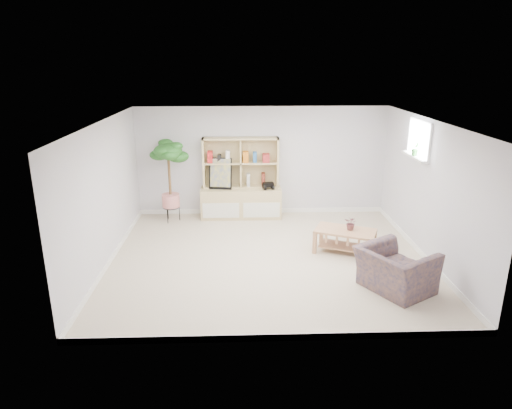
{
  "coord_description": "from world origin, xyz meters",
  "views": [
    {
      "loc": [
        -0.48,
        -7.39,
        3.36
      ],
      "look_at": [
        -0.21,
        0.11,
        0.96
      ],
      "focal_mm": 32.0,
      "sensor_mm": 36.0,
      "label": 1
    }
  ],
  "objects_px": {
    "armchair": "(396,267)",
    "storage_unit": "(241,179)",
    "floor_tree": "(170,181)",
    "coffee_table": "(345,241)"
  },
  "relations": [
    {
      "from": "storage_unit",
      "to": "floor_tree",
      "type": "bearing_deg",
      "value": -171.55
    },
    {
      "from": "armchair",
      "to": "coffee_table",
      "type": "bearing_deg",
      "value": -14.2
    },
    {
      "from": "storage_unit",
      "to": "armchair",
      "type": "bearing_deg",
      "value": -56.31
    },
    {
      "from": "coffee_table",
      "to": "floor_tree",
      "type": "relative_size",
      "value": 0.6
    },
    {
      "from": "coffee_table",
      "to": "armchair",
      "type": "relative_size",
      "value": 1.03
    },
    {
      "from": "floor_tree",
      "to": "armchair",
      "type": "bearing_deg",
      "value": -40.33
    },
    {
      "from": "armchair",
      "to": "storage_unit",
      "type": "bearing_deg",
      "value": 2.34
    },
    {
      "from": "storage_unit",
      "to": "floor_tree",
      "type": "xyz_separation_m",
      "value": [
        -1.51,
        -0.22,
        0.01
      ]
    },
    {
      "from": "floor_tree",
      "to": "armchair",
      "type": "distance_m",
      "value": 5.04
    },
    {
      "from": "storage_unit",
      "to": "coffee_table",
      "type": "distance_m",
      "value": 2.84
    }
  ]
}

